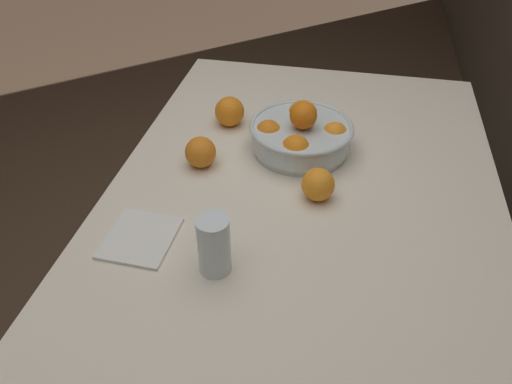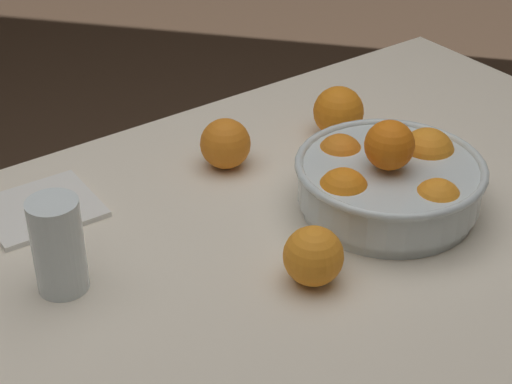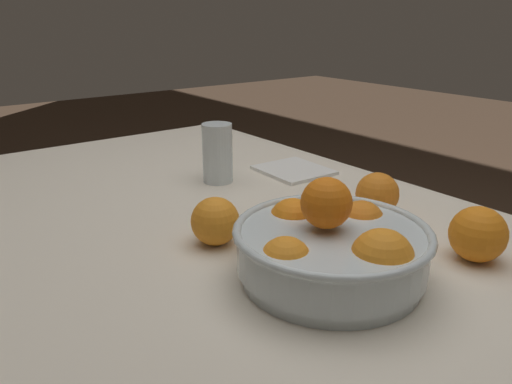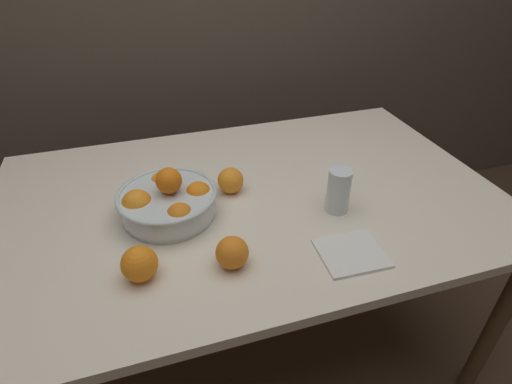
% 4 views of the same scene
% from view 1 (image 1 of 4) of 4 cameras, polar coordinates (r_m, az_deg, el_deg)
% --- Properties ---
extents(ground_plane, '(12.00, 12.00, 0.00)m').
position_cam_1_polar(ground_plane, '(1.70, 3.68, -20.38)').
color(ground_plane, '#4C3828').
extents(dining_table, '(1.49, 0.93, 0.71)m').
position_cam_1_polar(dining_table, '(1.19, 4.93, -4.23)').
color(dining_table, beige).
rests_on(dining_table, ground_plane).
extents(fruit_bowl, '(0.27, 0.27, 0.15)m').
position_cam_1_polar(fruit_bowl, '(1.31, 5.14, 6.59)').
color(fruit_bowl, silver).
rests_on(fruit_bowl, dining_table).
extents(juice_glass, '(0.07, 0.07, 0.13)m').
position_cam_1_polar(juice_glass, '(0.97, -4.81, -6.37)').
color(juice_glass, '#F4A314').
rests_on(juice_glass, dining_table).
extents(orange_loose_near_bowl, '(0.08, 0.08, 0.08)m').
position_cam_1_polar(orange_loose_near_bowl, '(1.26, -6.36, 4.55)').
color(orange_loose_near_bowl, orange).
rests_on(orange_loose_near_bowl, dining_table).
extents(orange_loose_front, '(0.08, 0.08, 0.08)m').
position_cam_1_polar(orange_loose_front, '(1.42, -3.04, 9.17)').
color(orange_loose_front, orange).
rests_on(orange_loose_front, dining_table).
extents(orange_loose_aside, '(0.08, 0.08, 0.08)m').
position_cam_1_polar(orange_loose_aside, '(1.16, 7.11, 0.87)').
color(orange_loose_aside, orange).
rests_on(orange_loose_aside, dining_table).
extents(napkin, '(0.16, 0.15, 0.01)m').
position_cam_1_polar(napkin, '(1.09, -13.08, -5.12)').
color(napkin, white).
rests_on(napkin, dining_table).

